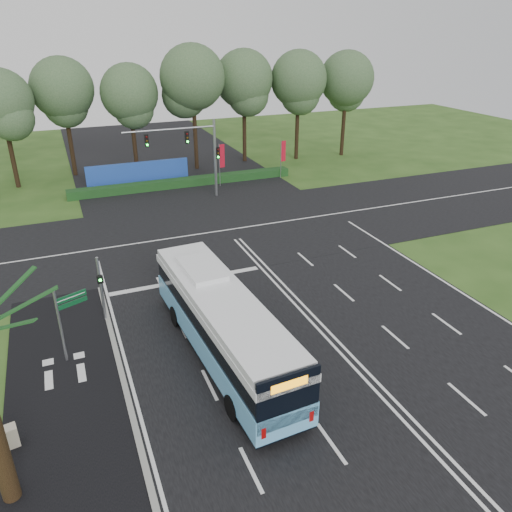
# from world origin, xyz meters

# --- Properties ---
(ground) EXTENTS (120.00, 120.00, 0.00)m
(ground) POSITION_xyz_m (0.00, 0.00, 0.00)
(ground) COLOR #2C4E1A
(ground) RESTS_ON ground
(road_main) EXTENTS (20.00, 120.00, 0.04)m
(road_main) POSITION_xyz_m (0.00, 0.00, 0.02)
(road_main) COLOR black
(road_main) RESTS_ON ground
(road_cross) EXTENTS (120.00, 14.00, 0.05)m
(road_cross) POSITION_xyz_m (0.00, 12.00, 0.03)
(road_cross) COLOR black
(road_cross) RESTS_ON ground
(bike_path) EXTENTS (5.00, 18.00, 0.06)m
(bike_path) POSITION_xyz_m (-12.50, -3.00, 0.03)
(bike_path) COLOR black
(bike_path) RESTS_ON ground
(kerb_strip) EXTENTS (0.25, 18.00, 0.12)m
(kerb_strip) POSITION_xyz_m (-10.10, -3.00, 0.06)
(kerb_strip) COLOR gray
(kerb_strip) RESTS_ON ground
(city_bus) EXTENTS (3.43, 12.88, 3.66)m
(city_bus) POSITION_xyz_m (-5.32, -3.18, 1.84)
(city_bus) COLOR #68BBF0
(city_bus) RESTS_ON ground
(pedestrian_signal) EXTENTS (0.31, 0.43, 3.74)m
(pedestrian_signal) POSITION_xyz_m (-10.20, 2.27, 2.04)
(pedestrian_signal) COLOR gray
(pedestrian_signal) RESTS_ON ground
(street_sign) EXTENTS (1.42, 0.65, 3.90)m
(street_sign) POSITION_xyz_m (-12.05, -0.61, 2.46)
(street_sign) COLOR gray
(street_sign) RESTS_ON ground
(utility_cabinet) EXTENTS (0.64, 0.56, 0.93)m
(utility_cabinet) POSITION_xyz_m (-14.58, -5.54, 0.47)
(utility_cabinet) COLOR beige
(utility_cabinet) RESTS_ON ground
(banner_flag_mid) EXTENTS (0.61, 0.19, 4.20)m
(banner_flag_mid) POSITION_xyz_m (3.46, 23.20, 2.75)
(banner_flag_mid) COLOR gray
(banner_flag_mid) RESTS_ON ground
(banner_flag_right) EXTENTS (0.58, 0.13, 3.92)m
(banner_flag_right) POSITION_xyz_m (10.17, 23.58, 2.58)
(banner_flag_right) COLOR gray
(banner_flag_right) RESTS_ON ground
(traffic_light_gantry) EXTENTS (8.41, 0.28, 7.00)m
(traffic_light_gantry) POSITION_xyz_m (0.21, 20.50, 4.66)
(traffic_light_gantry) COLOR gray
(traffic_light_gantry) RESTS_ON ground
(hedge) EXTENTS (22.00, 1.20, 0.80)m
(hedge) POSITION_xyz_m (0.00, 24.50, 0.40)
(hedge) COLOR #153C17
(hedge) RESTS_ON ground
(blue_hoarding) EXTENTS (10.00, 0.30, 2.20)m
(blue_hoarding) POSITION_xyz_m (-4.00, 27.00, 1.10)
(blue_hoarding) COLOR #1F46AA
(blue_hoarding) RESTS_ON ground
(eucalyptus_row) EXTENTS (47.32, 8.95, 12.91)m
(eucalyptus_row) POSITION_xyz_m (1.04, 31.00, 8.80)
(eucalyptus_row) COLOR black
(eucalyptus_row) RESTS_ON ground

